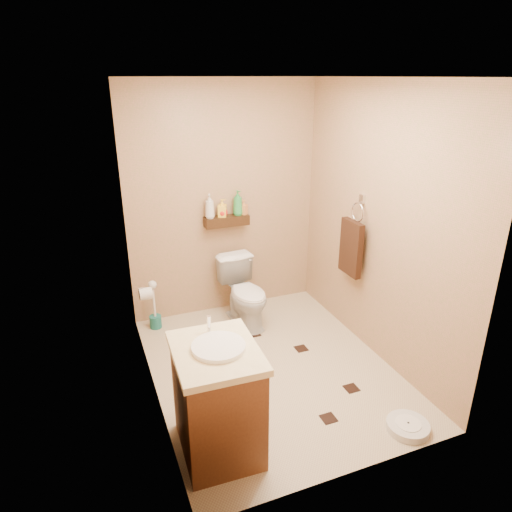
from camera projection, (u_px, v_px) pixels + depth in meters
name	position (u px, v px, depth m)	size (l,w,h in m)	color
ground	(271.00, 367.00, 4.04)	(2.50, 2.50, 0.00)	beige
wall_back	(224.00, 202.00, 4.68)	(2.00, 0.04, 2.40)	tan
wall_front	(363.00, 311.00, 2.52)	(2.00, 0.04, 2.40)	tan
wall_left	(144.00, 257.00, 3.25)	(0.04, 2.50, 2.40)	tan
wall_right	(378.00, 226.00, 3.94)	(0.04, 2.50, 2.40)	tan
ceiling	(275.00, 77.00, 3.15)	(2.00, 2.50, 0.02)	white
wall_shelf	(227.00, 221.00, 4.67)	(0.46, 0.14, 0.10)	#3B2210
floor_accents	(275.00, 369.00, 4.01)	(1.23, 1.44, 0.01)	black
toilet	(245.00, 293.00, 4.66)	(0.38, 0.67, 0.68)	white
vanity	(218.00, 399.00, 3.03)	(0.56, 0.67, 0.92)	brown
bathroom_scale	(408.00, 426.00, 3.32)	(0.35, 0.35, 0.06)	silver
toilet_brush	(155.00, 311.00, 4.62)	(0.12, 0.12, 0.52)	#196660
towel_ring	(352.00, 245.00, 4.22)	(0.12, 0.30, 0.76)	silver
toilet_paper	(146.00, 294.00, 4.06)	(0.12, 0.11, 0.12)	silver
bottle_a	(210.00, 206.00, 4.55)	(0.10, 0.10, 0.25)	silver
bottle_b	(222.00, 208.00, 4.61)	(0.08, 0.08, 0.18)	yellow
bottle_c	(223.00, 210.00, 4.62)	(0.10, 0.10, 0.13)	red
bottle_d	(238.00, 203.00, 4.65)	(0.10, 0.10, 0.26)	#309147
bottle_e	(244.00, 207.00, 4.69)	(0.07, 0.07, 0.15)	#D08345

